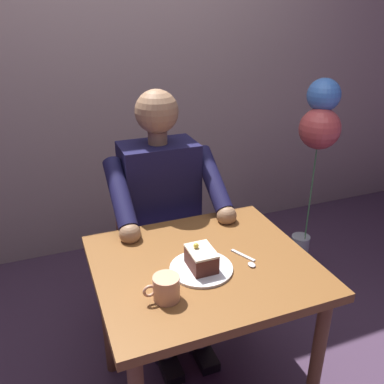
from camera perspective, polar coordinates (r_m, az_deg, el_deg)
The scene contains 9 objects.
cafe_rear_panel at distance 2.73m, azimuth -11.36°, elevation 22.12°, with size 6.40×0.12×3.00m, color #A3918A.
dining_table at distance 1.62m, azimuth 1.58°, elevation -12.88°, with size 0.81×0.71×0.72m.
chair at distance 2.20m, azimuth -5.06°, elevation -5.51°, with size 0.42×0.42×0.90m.
seated_person at distance 1.98m, azimuth -3.82°, elevation -3.78°, with size 0.53×0.58×1.27m.
dessert_plate at distance 1.52m, azimuth 1.30°, elevation -10.66°, with size 0.23×0.23×0.01m, color silver.
cake_slice at distance 1.49m, azimuth 1.31°, elevation -9.30°, with size 0.09×0.12×0.09m.
coffee_cup at distance 1.36m, azimuth -3.68°, elevation -13.23°, with size 0.12×0.09×0.09m.
dessert_spoon at distance 1.57m, azimuth 7.79°, elevation -9.46°, with size 0.06×0.14×0.01m.
balloon_display at distance 2.51m, azimuth 17.22°, elevation 7.29°, with size 0.24×0.25×1.24m.
Camera 1 is at (0.51, 1.18, 1.59)m, focal length 38.05 mm.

